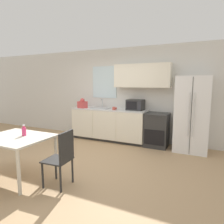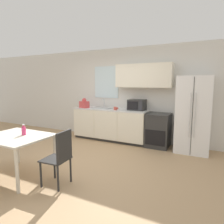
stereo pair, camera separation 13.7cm
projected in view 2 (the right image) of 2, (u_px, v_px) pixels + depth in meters
name	position (u px, v px, depth m)	size (l,w,h in m)	color
ground_plane	(83.00, 162.00, 4.29)	(12.00, 12.00, 0.00)	tan
wall_back	(125.00, 92.00, 5.91)	(12.00, 0.38, 2.70)	silver
kitchen_counter	(111.00, 124.00, 5.92)	(2.25, 0.64, 0.93)	#333333
oven_range	(158.00, 130.00, 5.29)	(0.59, 0.63, 0.89)	#2D2D2D
refrigerator	(194.00, 115.00, 4.82)	(0.78, 0.71, 1.85)	white
kitchen_sink	(102.00, 108.00, 5.99)	(0.58, 0.39, 0.26)	#B7BABC
microwave	(137.00, 105.00, 5.57)	(0.46, 0.37, 0.29)	#282828
coffee_mug	(115.00, 108.00, 5.61)	(0.13, 0.09, 0.09)	#BF4C3F
grocery_bag_0	(84.00, 104.00, 6.08)	(0.29, 0.26, 0.30)	#D14C4C
dining_table	(16.00, 141.00, 3.58)	(1.15, 0.94, 0.75)	beige
dining_chair_side	(60.00, 154.00, 3.24)	(0.43, 0.43, 0.93)	#282828
drink_bottle	(24.00, 131.00, 3.63)	(0.08, 0.08, 0.20)	#DB386B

